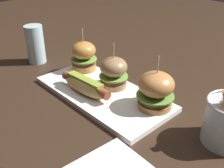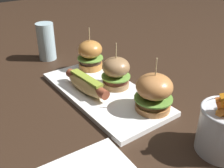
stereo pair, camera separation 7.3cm
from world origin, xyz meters
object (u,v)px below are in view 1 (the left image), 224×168
Objects in this scene: slider_center at (113,72)px; water_glass at (35,44)px; platter_main at (102,93)px; hot_dog at (85,86)px; slider_left at (84,56)px; slider_right at (156,90)px.

slider_center reaches higher than water_glass.
water_glass reaches higher than platter_main.
platter_main is at bearing 58.99° from hot_dog.
slider_left is at bearing 177.24° from slider_center.
hot_dog is 1.32× the size of slider_center.
slider_left is 0.21m from water_glass.
slider_center is (0.02, 0.09, 0.02)m from hot_dog.
slider_right is at bearing 26.90° from hot_dog.
slider_center is 1.00× the size of water_glass.
slider_left is at bearing 161.20° from platter_main.
slider_left reaches higher than water_glass.
slider_left is at bearing 179.39° from slider_right.
platter_main is at bearing 2.99° from water_glass.
hot_dog is 0.16m from slider_left.
slider_center is 0.15m from slider_right.
slider_left is 0.99× the size of slider_right.
hot_dog is 1.27× the size of slider_left.
hot_dog is 0.20m from slider_right.
slider_right is 1.04× the size of water_glass.
slider_right is 0.50m from water_glass.
slider_right reaches higher than platter_main.
hot_dog is at bearing -105.57° from slider_center.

